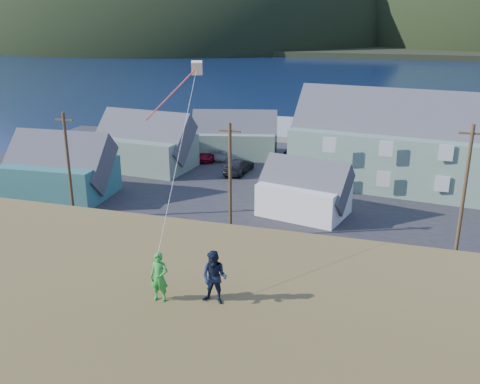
% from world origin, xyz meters
% --- Properties ---
extents(ground, '(900.00, 900.00, 0.00)m').
position_xyz_m(ground, '(0.00, 0.00, 0.00)').
color(ground, '#0A1638').
rests_on(ground, ground).
extents(grass_strip, '(110.00, 8.00, 0.10)m').
position_xyz_m(grass_strip, '(0.00, -2.00, 0.05)').
color(grass_strip, '#4C3D19').
rests_on(grass_strip, ground).
extents(waterfront_lot, '(72.00, 36.00, 0.12)m').
position_xyz_m(waterfront_lot, '(0.00, 17.00, 0.06)').
color(waterfront_lot, '#28282B').
rests_on(waterfront_lot, ground).
extents(wharf, '(26.00, 14.00, 0.90)m').
position_xyz_m(wharf, '(-6.00, 40.00, 0.45)').
color(wharf, gray).
rests_on(wharf, ground).
extents(far_shore, '(900.00, 320.00, 2.00)m').
position_xyz_m(far_shore, '(0.00, 330.00, 1.00)').
color(far_shore, black).
rests_on(far_shore, ground).
extents(far_hills, '(760.00, 265.00, 143.00)m').
position_xyz_m(far_hills, '(35.59, 279.38, 2.00)').
color(far_hills, black).
rests_on(far_hills, ground).
extents(lodge, '(33.13, 12.88, 11.35)m').
position_xyz_m(lodge, '(16.01, 18.27, 4.37)').
color(lodge, gray).
rests_on(lodge, waterfront_lot).
extents(shed_teal, '(9.73, 7.15, 7.42)m').
position_xyz_m(shed_teal, '(-19.49, 6.17, 2.76)').
color(shed_teal, '#29605C').
rests_on(shed_teal, waterfront_lot).
extents(shed_palegreen_near, '(11.04, 7.61, 7.61)m').
position_xyz_m(shed_palegreen_near, '(-16.36, 16.99, 2.86)').
color(shed_palegreen_near, slate).
rests_on(shed_palegreen_near, waterfront_lot).
extents(shed_white, '(8.22, 6.34, 5.83)m').
position_xyz_m(shed_white, '(2.85, 8.08, 2.26)').
color(shed_white, white).
rests_on(shed_white, waterfront_lot).
extents(shed_palegreen_far, '(10.98, 7.84, 6.67)m').
position_xyz_m(shed_palegreen_far, '(-8.54, 24.79, 2.56)').
color(shed_palegreen_far, gray).
rests_on(shed_palegreen_far, waterfront_lot).
extents(utility_poles, '(29.83, 0.24, 9.67)m').
position_xyz_m(utility_poles, '(-0.32, 1.50, 4.69)').
color(utility_poles, '#47331E').
rests_on(utility_poles, waterfront_lot).
extents(parked_cars, '(23.18, 11.80, 1.55)m').
position_xyz_m(parked_cars, '(-8.17, 22.27, 0.85)').
color(parked_cars, silver).
rests_on(parked_cars, waterfront_lot).
extents(kite_flyer_green, '(0.64, 0.43, 1.72)m').
position_xyz_m(kite_flyer_green, '(2.88, -19.64, 8.06)').
color(kite_flyer_green, green).
rests_on(kite_flyer_green, hillside).
extents(kite_flyer_navy, '(0.93, 0.74, 1.85)m').
position_xyz_m(kite_flyer_navy, '(4.68, -19.24, 8.12)').
color(kite_flyer_navy, '#121C32').
rests_on(kite_flyer_navy, hillside).
extents(kite_rig, '(1.20, 3.64, 8.61)m').
position_xyz_m(kite_rig, '(1.68, -13.22, 13.98)').
color(kite_rig, beige).
rests_on(kite_rig, ground).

